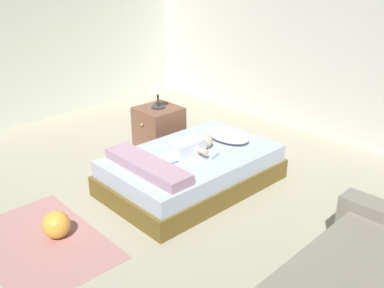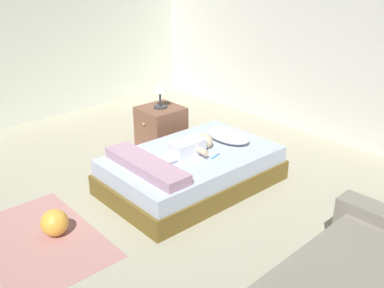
{
  "view_description": "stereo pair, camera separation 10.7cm",
  "coord_description": "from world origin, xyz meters",
  "px_view_note": "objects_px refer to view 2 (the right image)",
  "views": [
    {
      "loc": [
        2.95,
        -1.97,
        2.21
      ],
      "look_at": [
        0.02,
        0.77,
        0.48
      ],
      "focal_mm": 40.95,
      "sensor_mm": 36.0,
      "label": 1
    },
    {
      "loc": [
        3.02,
        -1.9,
        2.21
      ],
      "look_at": [
        0.02,
        0.77,
        0.48
      ],
      "focal_mm": 40.95,
      "sensor_mm": 36.0,
      "label": 2
    }
  ],
  "objects_px": {
    "lamp": "(160,90)",
    "toy_ball": "(55,223)",
    "bed": "(192,170)",
    "nightstand": "(161,128)",
    "baby": "(190,147)",
    "pillow": "(228,135)",
    "toothbrush": "(216,156)"
  },
  "relations": [
    {
      "from": "lamp",
      "to": "toy_ball",
      "type": "height_order",
      "value": "lamp"
    },
    {
      "from": "bed",
      "to": "lamp",
      "type": "relative_size",
      "value": 5.57
    },
    {
      "from": "nightstand",
      "to": "lamp",
      "type": "relative_size",
      "value": 1.69
    },
    {
      "from": "baby",
      "to": "toy_ball",
      "type": "relative_size",
      "value": 2.91
    },
    {
      "from": "toy_ball",
      "to": "bed",
      "type": "bearing_deg",
      "value": 85.2
    },
    {
      "from": "pillow",
      "to": "nightstand",
      "type": "relative_size",
      "value": 1.03
    },
    {
      "from": "pillow",
      "to": "nightstand",
      "type": "xyz_separation_m",
      "value": [
        -0.98,
        -0.15,
        -0.16
      ]
    },
    {
      "from": "bed",
      "to": "toothbrush",
      "type": "height_order",
      "value": "toothbrush"
    },
    {
      "from": "pillow",
      "to": "baby",
      "type": "distance_m",
      "value": 0.54
    },
    {
      "from": "toy_ball",
      "to": "baby",
      "type": "bearing_deg",
      "value": 85.31
    },
    {
      "from": "baby",
      "to": "toothbrush",
      "type": "relative_size",
      "value": 4.5
    },
    {
      "from": "bed",
      "to": "toy_ball",
      "type": "xyz_separation_m",
      "value": [
        -0.12,
        -1.46,
        -0.06
      ]
    },
    {
      "from": "bed",
      "to": "nightstand",
      "type": "bearing_deg",
      "value": 159.75
    },
    {
      "from": "pillow",
      "to": "nightstand",
      "type": "height_order",
      "value": "nightstand"
    },
    {
      "from": "pillow",
      "to": "toothbrush",
      "type": "relative_size",
      "value": 3.6
    },
    {
      "from": "toothbrush",
      "to": "lamp",
      "type": "bearing_deg",
      "value": 168.75
    },
    {
      "from": "lamp",
      "to": "nightstand",
      "type": "bearing_deg",
      "value": -90.0
    },
    {
      "from": "bed",
      "to": "baby",
      "type": "xyz_separation_m",
      "value": [
        -0.0,
        -0.02,
        0.26
      ]
    },
    {
      "from": "bed",
      "to": "baby",
      "type": "height_order",
      "value": "baby"
    },
    {
      "from": "nightstand",
      "to": "toy_ball",
      "type": "xyz_separation_m",
      "value": [
        0.85,
        -1.81,
        -0.14
      ]
    },
    {
      "from": "toothbrush",
      "to": "nightstand",
      "type": "height_order",
      "value": "nightstand"
    },
    {
      "from": "bed",
      "to": "baby",
      "type": "bearing_deg",
      "value": -102.03
    },
    {
      "from": "nightstand",
      "to": "toy_ball",
      "type": "bearing_deg",
      "value": -64.82
    },
    {
      "from": "baby",
      "to": "lamp",
      "type": "xyz_separation_m",
      "value": [
        -0.97,
        0.38,
        0.31
      ]
    },
    {
      "from": "lamp",
      "to": "pillow",
      "type": "bearing_deg",
      "value": 8.91
    },
    {
      "from": "toothbrush",
      "to": "nightstand",
      "type": "bearing_deg",
      "value": 168.75
    },
    {
      "from": "baby",
      "to": "lamp",
      "type": "distance_m",
      "value": 1.09
    },
    {
      "from": "baby",
      "to": "bed",
      "type": "bearing_deg",
      "value": 77.97
    },
    {
      "from": "pillow",
      "to": "toy_ball",
      "type": "xyz_separation_m",
      "value": [
        -0.13,
        -1.97,
        -0.3
      ]
    },
    {
      "from": "baby",
      "to": "toothbrush",
      "type": "bearing_deg",
      "value": 33.15
    },
    {
      "from": "pillow",
      "to": "baby",
      "type": "xyz_separation_m",
      "value": [
        -0.01,
        -0.54,
        0.02
      ]
    },
    {
      "from": "bed",
      "to": "toothbrush",
      "type": "xyz_separation_m",
      "value": [
        0.22,
        0.12,
        0.2
      ]
    }
  ]
}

